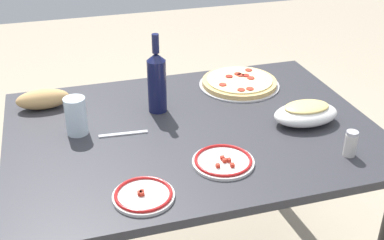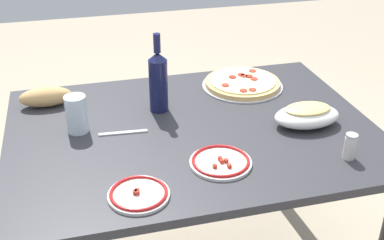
{
  "view_description": "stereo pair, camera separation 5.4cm",
  "coord_description": "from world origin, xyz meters",
  "px_view_note": "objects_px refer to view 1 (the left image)",
  "views": [
    {
      "loc": [
        0.43,
        1.46,
        1.62
      ],
      "look_at": [
        0.0,
        0.0,
        0.78
      ],
      "focal_mm": 46.06,
      "sensor_mm": 36.0,
      "label": 1
    },
    {
      "loc": [
        0.38,
        1.48,
        1.62
      ],
      "look_at": [
        0.0,
        0.0,
        0.78
      ],
      "focal_mm": 46.06,
      "sensor_mm": 36.0,
      "label": 2
    }
  ],
  "objects_px": {
    "dining_table": "(192,156)",
    "bread_loaf": "(43,99)",
    "wine_bottle": "(157,81)",
    "side_plate_far": "(144,195)",
    "water_glass": "(76,116)",
    "side_plate_near": "(223,161)",
    "baked_pasta_dish": "(306,113)",
    "spice_shaker": "(351,144)",
    "pepperoni_pizza": "(239,82)"
  },
  "relations": [
    {
      "from": "pepperoni_pizza",
      "to": "side_plate_near",
      "type": "xyz_separation_m",
      "value": [
        0.26,
        0.54,
        -0.01
      ]
    },
    {
      "from": "bread_loaf",
      "to": "pepperoni_pizza",
      "type": "bearing_deg",
      "value": 178.58
    },
    {
      "from": "baked_pasta_dish",
      "to": "water_glass",
      "type": "xyz_separation_m",
      "value": [
        0.79,
        -0.16,
        0.03
      ]
    },
    {
      "from": "pepperoni_pizza",
      "to": "side_plate_far",
      "type": "relative_size",
      "value": 1.89
    },
    {
      "from": "dining_table",
      "to": "wine_bottle",
      "type": "xyz_separation_m",
      "value": [
        0.09,
        -0.16,
        0.24
      ]
    },
    {
      "from": "water_glass",
      "to": "side_plate_near",
      "type": "height_order",
      "value": "water_glass"
    },
    {
      "from": "dining_table",
      "to": "side_plate_near",
      "type": "xyz_separation_m",
      "value": [
        -0.03,
        0.25,
        0.13
      ]
    },
    {
      "from": "dining_table",
      "to": "spice_shaker",
      "type": "bearing_deg",
      "value": 143.84
    },
    {
      "from": "wine_bottle",
      "to": "side_plate_far",
      "type": "xyz_separation_m",
      "value": [
        0.16,
        0.51,
        -0.11
      ]
    },
    {
      "from": "dining_table",
      "to": "bread_loaf",
      "type": "distance_m",
      "value": 0.61
    },
    {
      "from": "pepperoni_pizza",
      "to": "baked_pasta_dish",
      "type": "bearing_deg",
      "value": 106.52
    },
    {
      "from": "baked_pasta_dish",
      "to": "water_glass",
      "type": "height_order",
      "value": "water_glass"
    },
    {
      "from": "bread_loaf",
      "to": "dining_table",
      "type": "bearing_deg",
      "value": 148.52
    },
    {
      "from": "side_plate_far",
      "to": "spice_shaker",
      "type": "bearing_deg",
      "value": -177.36
    },
    {
      "from": "wine_bottle",
      "to": "side_plate_far",
      "type": "distance_m",
      "value": 0.55
    },
    {
      "from": "water_glass",
      "to": "spice_shaker",
      "type": "height_order",
      "value": "water_glass"
    },
    {
      "from": "pepperoni_pizza",
      "to": "bread_loaf",
      "type": "height_order",
      "value": "bread_loaf"
    },
    {
      "from": "dining_table",
      "to": "wine_bottle",
      "type": "height_order",
      "value": "wine_bottle"
    },
    {
      "from": "baked_pasta_dish",
      "to": "side_plate_far",
      "type": "bearing_deg",
      "value": 22.32
    },
    {
      "from": "baked_pasta_dish",
      "to": "water_glass",
      "type": "relative_size",
      "value": 1.79
    },
    {
      "from": "water_glass",
      "to": "side_plate_near",
      "type": "relative_size",
      "value": 0.68
    },
    {
      "from": "pepperoni_pizza",
      "to": "wine_bottle",
      "type": "relative_size",
      "value": 1.12
    },
    {
      "from": "baked_pasta_dish",
      "to": "wine_bottle",
      "type": "relative_size",
      "value": 0.8
    },
    {
      "from": "side_plate_near",
      "to": "spice_shaker",
      "type": "relative_size",
      "value": 2.26
    },
    {
      "from": "water_glass",
      "to": "side_plate_near",
      "type": "distance_m",
      "value": 0.54
    },
    {
      "from": "wine_bottle",
      "to": "spice_shaker",
      "type": "relative_size",
      "value": 3.46
    },
    {
      "from": "baked_pasta_dish",
      "to": "bread_loaf",
      "type": "bearing_deg",
      "value": -23.36
    },
    {
      "from": "pepperoni_pizza",
      "to": "baked_pasta_dish",
      "type": "height_order",
      "value": "baked_pasta_dish"
    },
    {
      "from": "pepperoni_pizza",
      "to": "water_glass",
      "type": "bearing_deg",
      "value": 17.11
    },
    {
      "from": "side_plate_far",
      "to": "side_plate_near",
      "type": "bearing_deg",
      "value": -160.07
    },
    {
      "from": "dining_table",
      "to": "side_plate_far",
      "type": "relative_size",
      "value": 7.26
    },
    {
      "from": "side_plate_near",
      "to": "bread_loaf",
      "type": "height_order",
      "value": "bread_loaf"
    },
    {
      "from": "side_plate_near",
      "to": "bread_loaf",
      "type": "xyz_separation_m",
      "value": [
        0.53,
        -0.56,
        0.03
      ]
    },
    {
      "from": "spice_shaker",
      "to": "baked_pasta_dish",
      "type": "bearing_deg",
      "value": -81.83
    },
    {
      "from": "wine_bottle",
      "to": "bread_loaf",
      "type": "distance_m",
      "value": 0.45
    },
    {
      "from": "baked_pasta_dish",
      "to": "side_plate_near",
      "type": "height_order",
      "value": "baked_pasta_dish"
    },
    {
      "from": "side_plate_far",
      "to": "bread_loaf",
      "type": "height_order",
      "value": "bread_loaf"
    },
    {
      "from": "wine_bottle",
      "to": "bread_loaf",
      "type": "bearing_deg",
      "value": -18.96
    },
    {
      "from": "side_plate_near",
      "to": "wine_bottle",
      "type": "bearing_deg",
      "value": -74.47
    },
    {
      "from": "baked_pasta_dish",
      "to": "bread_loaf",
      "type": "relative_size",
      "value": 1.21
    },
    {
      "from": "baked_pasta_dish",
      "to": "water_glass",
      "type": "distance_m",
      "value": 0.81
    },
    {
      "from": "side_plate_far",
      "to": "baked_pasta_dish",
      "type": "bearing_deg",
      "value": -157.68
    },
    {
      "from": "wine_bottle",
      "to": "side_plate_far",
      "type": "relative_size",
      "value": 1.69
    },
    {
      "from": "wine_bottle",
      "to": "water_glass",
      "type": "xyz_separation_m",
      "value": [
        0.31,
        0.09,
        -0.05
      ]
    },
    {
      "from": "water_glass",
      "to": "side_plate_near",
      "type": "bearing_deg",
      "value": 142.32
    },
    {
      "from": "dining_table",
      "to": "spice_shaker",
      "type": "distance_m",
      "value": 0.56
    },
    {
      "from": "baked_pasta_dish",
      "to": "spice_shaker",
      "type": "height_order",
      "value": "spice_shaker"
    },
    {
      "from": "wine_bottle",
      "to": "dining_table",
      "type": "bearing_deg",
      "value": 117.79
    },
    {
      "from": "pepperoni_pizza",
      "to": "side_plate_far",
      "type": "bearing_deg",
      "value": 49.73
    },
    {
      "from": "dining_table",
      "to": "water_glass",
      "type": "distance_m",
      "value": 0.44
    }
  ]
}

